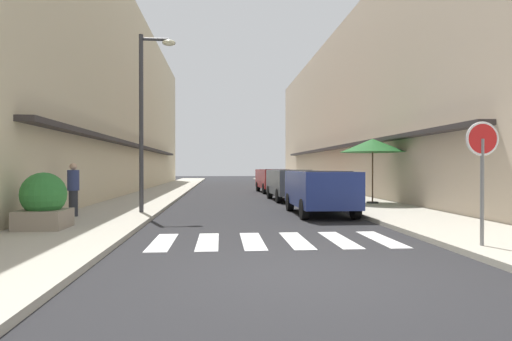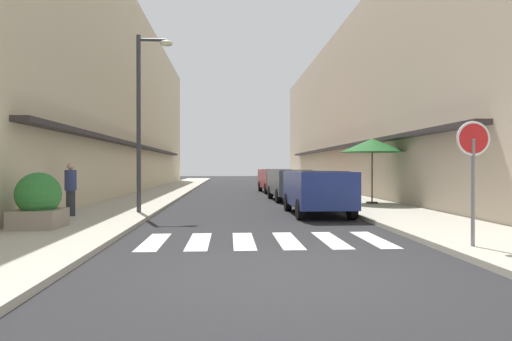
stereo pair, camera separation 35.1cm
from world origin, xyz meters
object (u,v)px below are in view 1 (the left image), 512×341
object	(u,v)px
parked_car_mid	(291,181)
parked_car_far	(274,178)
cafe_umbrella	(373,146)
parked_car_near	(320,187)
planter_corner	(44,202)
round_street_sign	(482,151)
street_lamp	(147,105)
pedestrian_walking_near	(73,188)

from	to	relation	value
parked_car_mid	parked_car_far	xyz separation A→B (m)	(0.00, 6.48, 0.00)
parked_car_mid	cafe_umbrella	xyz separation A→B (m)	(2.87, -3.12, 1.55)
parked_car_near	cafe_umbrella	distance (m)	4.42
parked_car_mid	planter_corner	bearing A→B (deg)	-128.39
parked_car_near	parked_car_mid	world-z (taller)	same
parked_car_far	round_street_sign	size ratio (longest dim) A/B	1.92
street_lamp	planter_corner	world-z (taller)	street_lamp
parked_car_near	planter_corner	xyz separation A→B (m)	(-7.55, -3.44, -0.17)
round_street_sign	cafe_umbrella	distance (m)	9.51
round_street_sign	parked_car_near	bearing A→B (deg)	103.89
planter_corner	pedestrian_walking_near	distance (m)	2.59
parked_car_near	street_lamp	world-z (taller)	street_lamp
pedestrian_walking_near	cafe_umbrella	bearing A→B (deg)	179.27
parked_car_far	planter_corner	distance (m)	17.71
parked_car_mid	parked_car_far	bearing A→B (deg)	90.00
round_street_sign	parked_car_far	bearing A→B (deg)	94.78
planter_corner	pedestrian_walking_near	world-z (taller)	pedestrian_walking_near
cafe_umbrella	parked_car_far	bearing A→B (deg)	106.67
round_street_sign	parked_car_mid	bearing A→B (deg)	97.24
parked_car_near	street_lamp	distance (m)	6.34
parked_car_near	street_lamp	bearing A→B (deg)	178.04
round_street_sign	cafe_umbrella	bearing A→B (deg)	82.23
round_street_sign	planter_corner	bearing A→B (deg)	161.85
parked_car_near	round_street_sign	bearing A→B (deg)	-76.11
parked_car_far	street_lamp	distance (m)	13.91
parked_car_near	pedestrian_walking_near	distance (m)	7.76
parked_car_near	planter_corner	size ratio (longest dim) A/B	2.99
cafe_umbrella	pedestrian_walking_near	xyz separation A→B (m)	(-10.58, -3.84, -1.51)
parked_car_near	planter_corner	bearing A→B (deg)	-155.52
parked_car_mid	round_street_sign	distance (m)	12.66
parked_car_near	parked_car_far	xyz separation A→B (m)	(0.00, 12.58, 0.00)
parked_car_far	pedestrian_walking_near	world-z (taller)	pedestrian_walking_near
parked_car_near	parked_car_far	world-z (taller)	same
planter_corner	parked_car_near	bearing A→B (deg)	24.48
round_street_sign	pedestrian_walking_near	world-z (taller)	round_street_sign
street_lamp	cafe_umbrella	distance (m)	9.11
parked_car_near	cafe_umbrella	size ratio (longest dim) A/B	1.53
parked_car_far	cafe_umbrella	size ratio (longest dim) A/B	1.70
parked_car_far	pedestrian_walking_near	bearing A→B (deg)	-119.84
parked_car_near	street_lamp	size ratio (longest dim) A/B	0.69
pedestrian_walking_near	round_street_sign	bearing A→B (deg)	128.42
street_lamp	planter_corner	xyz separation A→B (m)	(-1.83, -3.63, -2.88)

